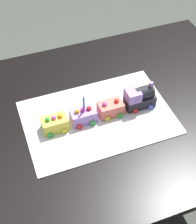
% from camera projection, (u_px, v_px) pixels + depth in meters
% --- Properties ---
extents(ground_plane, '(8.00, 8.00, 0.00)m').
position_uv_depth(ground_plane, '(102.00, 200.00, 1.95)').
color(ground_plane, '#474C44').
extents(dining_table, '(1.40, 1.00, 0.74)m').
position_uv_depth(dining_table, '(103.00, 130.00, 1.49)').
color(dining_table, black).
rests_on(dining_table, ground).
extents(cake_board, '(0.60, 0.40, 0.00)m').
position_uv_depth(cake_board, '(98.00, 117.00, 1.39)').
color(cake_board, silver).
rests_on(cake_board, dining_table).
extents(cake_locomotive, '(0.14, 0.08, 0.12)m').
position_uv_depth(cake_locomotive, '(140.00, 97.00, 1.40)').
color(cake_locomotive, '#232328').
rests_on(cake_locomotive, cake_board).
extents(cake_car_hopper_coral, '(0.10, 0.08, 0.07)m').
position_uv_depth(cake_car_hopper_coral, '(111.00, 108.00, 1.38)').
color(cake_car_hopper_coral, '#F27260').
rests_on(cake_car_hopper_coral, cake_board).
extents(cake_car_flatbed_lavender, '(0.10, 0.08, 0.07)m').
position_uv_depth(cake_car_flatbed_lavender, '(83.00, 116.00, 1.35)').
color(cake_car_flatbed_lavender, '#AD84E0').
rests_on(cake_car_flatbed_lavender, cake_board).
extents(cake_car_caboose_lemon, '(0.10, 0.08, 0.07)m').
position_uv_depth(cake_car_caboose_lemon, '(55.00, 123.00, 1.33)').
color(cake_car_caboose_lemon, '#F4E04C').
rests_on(cake_car_caboose_lemon, cake_board).
extents(birthday_candle, '(0.01, 0.01, 0.07)m').
position_uv_depth(birthday_candle, '(84.00, 102.00, 1.30)').
color(birthday_candle, '#4CA5E5').
rests_on(birthday_candle, cake_car_flatbed_lavender).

